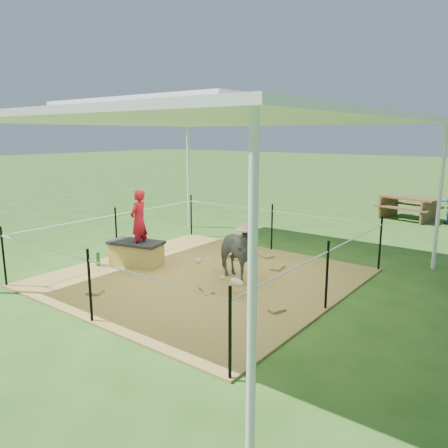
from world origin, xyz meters
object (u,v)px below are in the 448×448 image
Objects in this scene: foal at (237,281)px; picnic_table_near at (408,208)px; straw_bale at (137,255)px; green_bottle at (98,259)px; pony at (234,253)px; woman at (139,215)px.

picnic_table_near reaches higher than foal.
green_bottle is at bearing -140.71° from straw_bale.
picnic_table_near is (0.34, 7.99, 0.05)m from foal.
pony is at bearing -85.01° from picnic_table_near.
foal is at bearing 72.61° from woman.
straw_bale reaches higher than green_bottle.
pony is 0.74m from foal.
straw_bale is 0.60× the size of picnic_table_near.
foal is at bearing -3.12° from straw_bale.
pony reaches higher than straw_bale.
pony is (1.92, 0.41, 0.27)m from straw_bale.
picnic_table_near is at bearing 108.44° from foal.
pony is (1.82, 0.41, -0.49)m from woman.
pony is 1.31× the size of foal.
picnic_table_near reaches higher than straw_bale.
foal is 0.55× the size of picnic_table_near.
picnic_table_near is at bearing 70.96° from straw_bale.
green_bottle is at bearing -152.89° from foal.
foal is at bearing 6.25° from green_bottle.
woman is 0.98× the size of pony.
woman is at bearing -162.40° from foal.
straw_bale is 0.83× the size of woman.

